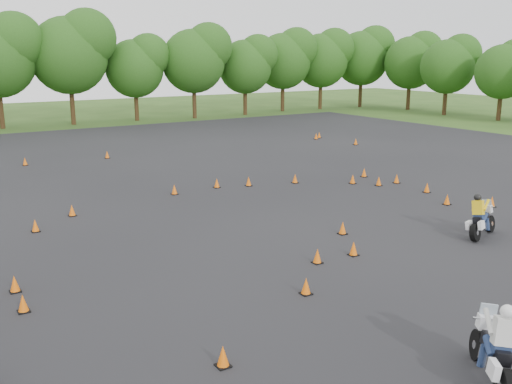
% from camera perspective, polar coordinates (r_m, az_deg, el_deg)
% --- Properties ---
extents(ground, '(140.00, 140.00, 0.00)m').
position_cam_1_polar(ground, '(19.52, 6.35, -5.76)').
color(ground, '#2D5119').
rests_on(ground, ground).
extents(asphalt_pad, '(62.00, 62.00, 0.00)m').
position_cam_1_polar(asphalt_pad, '(24.26, -2.54, -1.81)').
color(asphalt_pad, black).
rests_on(asphalt_pad, ground).
extents(treeline, '(86.93, 32.59, 11.08)m').
position_cam_1_polar(treeline, '(52.33, -14.86, 11.22)').
color(treeline, '#224B15').
rests_on(treeline, ground).
extents(traffic_cones, '(36.63, 33.23, 0.45)m').
position_cam_1_polar(traffic_cones, '(23.50, -2.08, -1.74)').
color(traffic_cones, orange).
rests_on(traffic_cones, asphalt_pad).
extents(rider_yellow, '(2.18, 1.21, 1.61)m').
position_cam_1_polar(rider_yellow, '(22.08, 21.96, -2.20)').
color(rider_yellow, yellow).
rests_on(rider_yellow, ground).
extents(rider_white, '(1.88, 2.21, 1.73)m').
position_cam_1_polar(rider_white, '(12.67, 22.51, -13.59)').
color(rider_white, beige).
rests_on(rider_white, ground).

